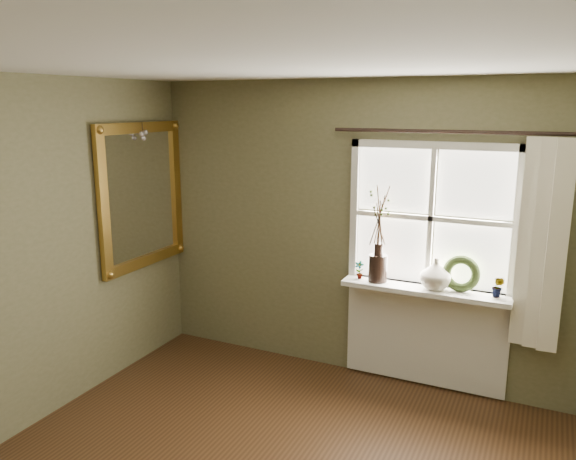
% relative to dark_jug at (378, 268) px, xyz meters
% --- Properties ---
extents(ceiling, '(4.50, 4.50, 0.00)m').
position_rel_dark_jug_xyz_m(ceiling, '(-0.15, -2.12, 1.56)').
color(ceiling, silver).
rests_on(ceiling, ground).
extents(wall_back, '(4.00, 0.10, 2.60)m').
position_rel_dark_jug_xyz_m(wall_back, '(-0.15, 0.18, 0.26)').
color(wall_back, '#656343').
rests_on(wall_back, ground).
extents(window_frame, '(1.36, 0.06, 1.24)m').
position_rel_dark_jug_xyz_m(window_frame, '(0.40, 0.11, 0.44)').
color(window_frame, silver).
rests_on(window_frame, wall_back).
extents(window_sill, '(1.36, 0.26, 0.04)m').
position_rel_dark_jug_xyz_m(window_sill, '(0.40, 0.00, -0.14)').
color(window_sill, silver).
rests_on(window_sill, wall_back).
extents(window_apron, '(1.36, 0.04, 0.88)m').
position_rel_dark_jug_xyz_m(window_apron, '(0.40, 0.11, -0.58)').
color(window_apron, silver).
rests_on(window_apron, ground).
extents(dark_jug, '(0.21, 0.21, 0.23)m').
position_rel_dark_jug_xyz_m(dark_jug, '(0.00, 0.00, 0.00)').
color(dark_jug, black).
rests_on(dark_jug, window_sill).
extents(cream_vase, '(0.26, 0.26, 0.26)m').
position_rel_dark_jug_xyz_m(cream_vase, '(0.48, 0.00, 0.01)').
color(cream_vase, beige).
rests_on(cream_vase, window_sill).
extents(wreath, '(0.30, 0.14, 0.30)m').
position_rel_dark_jug_xyz_m(wreath, '(0.67, 0.04, -0.00)').
color(wreath, '#35471F').
rests_on(wreath, window_sill).
extents(potted_plant_left, '(0.09, 0.06, 0.16)m').
position_rel_dark_jug_xyz_m(potted_plant_left, '(-0.16, 0.00, -0.04)').
color(potted_plant_left, '#35471F').
rests_on(potted_plant_left, window_sill).
extents(potted_plant_right, '(0.12, 0.11, 0.17)m').
position_rel_dark_jug_xyz_m(potted_plant_right, '(0.96, 0.00, -0.03)').
color(potted_plant_right, '#35471F').
rests_on(potted_plant_right, window_sill).
extents(curtain, '(0.36, 0.12, 1.59)m').
position_rel_dark_jug_xyz_m(curtain, '(1.24, 0.01, 0.33)').
color(curtain, silver).
rests_on(curtain, wall_back).
extents(curtain_rod, '(1.84, 0.03, 0.03)m').
position_rel_dark_jug_xyz_m(curtain_rod, '(0.50, 0.05, 1.14)').
color(curtain_rod, black).
rests_on(curtain_rod, wall_back).
extents(gilt_mirror, '(0.10, 1.11, 1.32)m').
position_rel_dark_jug_xyz_m(gilt_mirror, '(-2.12, -0.42, 0.54)').
color(gilt_mirror, white).
rests_on(gilt_mirror, wall_left).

